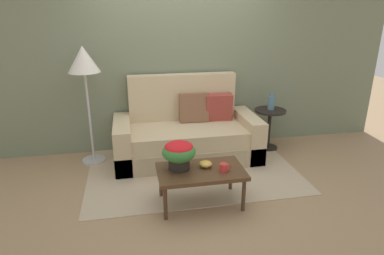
{
  "coord_description": "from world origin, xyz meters",
  "views": [
    {
      "loc": [
        -0.75,
        -3.65,
        1.99
      ],
      "look_at": [
        -0.04,
        -0.02,
        0.67
      ],
      "focal_mm": 31.01,
      "sensor_mm": 36.0,
      "label": 1
    }
  ],
  "objects_px": {
    "snack_bowl": "(206,164)",
    "side_table": "(269,122)",
    "coffee_mug": "(224,168)",
    "floor_lamp": "(84,66)",
    "coffee_table": "(201,173)",
    "couch": "(187,135)",
    "table_vase": "(271,103)",
    "potted_plant": "(179,152)"
  },
  "relations": [
    {
      "from": "couch",
      "to": "table_vase",
      "type": "distance_m",
      "value": 1.32
    },
    {
      "from": "couch",
      "to": "snack_bowl",
      "type": "height_order",
      "value": "couch"
    },
    {
      "from": "side_table",
      "to": "table_vase",
      "type": "height_order",
      "value": "table_vase"
    },
    {
      "from": "snack_bowl",
      "to": "side_table",
      "type": "bearing_deg",
      "value": 44.6
    },
    {
      "from": "potted_plant",
      "to": "table_vase",
      "type": "bearing_deg",
      "value": 38.47
    },
    {
      "from": "coffee_table",
      "to": "table_vase",
      "type": "xyz_separation_m",
      "value": [
        1.34,
        1.31,
        0.35
      ]
    },
    {
      "from": "coffee_table",
      "to": "table_vase",
      "type": "height_order",
      "value": "table_vase"
    },
    {
      "from": "couch",
      "to": "potted_plant",
      "type": "xyz_separation_m",
      "value": [
        -0.29,
        -1.16,
        0.26
      ]
    },
    {
      "from": "floor_lamp",
      "to": "table_vase",
      "type": "xyz_separation_m",
      "value": [
        2.56,
        -0.02,
        -0.61
      ]
    },
    {
      "from": "snack_bowl",
      "to": "coffee_mug",
      "type": "bearing_deg",
      "value": -39.09
    },
    {
      "from": "floor_lamp",
      "to": "table_vase",
      "type": "relative_size",
      "value": 6.33
    },
    {
      "from": "floor_lamp",
      "to": "table_vase",
      "type": "distance_m",
      "value": 2.63
    },
    {
      "from": "side_table",
      "to": "floor_lamp",
      "type": "xyz_separation_m",
      "value": [
        -2.55,
        0.03,
        0.9
      ]
    },
    {
      "from": "floor_lamp",
      "to": "potted_plant",
      "type": "bearing_deg",
      "value": -51.44
    },
    {
      "from": "side_table",
      "to": "floor_lamp",
      "type": "height_order",
      "value": "floor_lamp"
    },
    {
      "from": "couch",
      "to": "floor_lamp",
      "type": "bearing_deg",
      "value": 175.77
    },
    {
      "from": "floor_lamp",
      "to": "snack_bowl",
      "type": "distance_m",
      "value": 2.01
    },
    {
      "from": "coffee_table",
      "to": "potted_plant",
      "type": "xyz_separation_m",
      "value": [
        -0.22,
        0.07,
        0.23
      ]
    },
    {
      "from": "floor_lamp",
      "to": "coffee_mug",
      "type": "distance_m",
      "value": 2.2
    },
    {
      "from": "couch",
      "to": "coffee_table",
      "type": "height_order",
      "value": "couch"
    },
    {
      "from": "couch",
      "to": "coffee_mug",
      "type": "relative_size",
      "value": 15.46
    },
    {
      "from": "potted_plant",
      "to": "snack_bowl",
      "type": "height_order",
      "value": "potted_plant"
    },
    {
      "from": "couch",
      "to": "coffee_mug",
      "type": "height_order",
      "value": "couch"
    },
    {
      "from": "side_table",
      "to": "couch",
      "type": "bearing_deg",
      "value": -177.12
    },
    {
      "from": "coffee_table",
      "to": "side_table",
      "type": "bearing_deg",
      "value": 44.25
    },
    {
      "from": "potted_plant",
      "to": "snack_bowl",
      "type": "relative_size",
      "value": 2.58
    },
    {
      "from": "couch",
      "to": "potted_plant",
      "type": "distance_m",
      "value": 1.23
    },
    {
      "from": "floor_lamp",
      "to": "potted_plant",
      "type": "xyz_separation_m",
      "value": [
        1.0,
        -1.26,
        -0.73
      ]
    },
    {
      "from": "couch",
      "to": "floor_lamp",
      "type": "height_order",
      "value": "floor_lamp"
    },
    {
      "from": "coffee_table",
      "to": "snack_bowl",
      "type": "xyz_separation_m",
      "value": [
        0.07,
        0.05,
        0.08
      ]
    },
    {
      "from": "table_vase",
      "to": "coffee_table",
      "type": "bearing_deg",
      "value": -135.72
    },
    {
      "from": "coffee_table",
      "to": "snack_bowl",
      "type": "distance_m",
      "value": 0.11
    },
    {
      "from": "coffee_table",
      "to": "floor_lamp",
      "type": "bearing_deg",
      "value": 132.7
    },
    {
      "from": "coffee_mug",
      "to": "floor_lamp",
      "type": "bearing_deg",
      "value": 135.82
    },
    {
      "from": "side_table",
      "to": "coffee_mug",
      "type": "xyz_separation_m",
      "value": [
        -1.1,
        -1.38,
        0.03
      ]
    },
    {
      "from": "potted_plant",
      "to": "table_vase",
      "type": "height_order",
      "value": "table_vase"
    },
    {
      "from": "side_table",
      "to": "table_vase",
      "type": "distance_m",
      "value": 0.29
    },
    {
      "from": "floor_lamp",
      "to": "coffee_table",
      "type": "bearing_deg",
      "value": -47.3
    },
    {
      "from": "floor_lamp",
      "to": "couch",
      "type": "bearing_deg",
      "value": -4.23
    },
    {
      "from": "floor_lamp",
      "to": "coffee_mug",
      "type": "height_order",
      "value": "floor_lamp"
    },
    {
      "from": "couch",
      "to": "floor_lamp",
      "type": "relative_size",
      "value": 1.25
    },
    {
      "from": "floor_lamp",
      "to": "potted_plant",
      "type": "relative_size",
      "value": 4.48
    }
  ]
}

